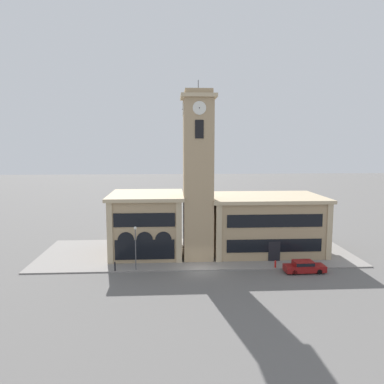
{
  "coord_description": "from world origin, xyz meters",
  "views": [
    {
      "loc": [
        -3.5,
        -42.39,
        14.73
      ],
      "look_at": [
        -0.88,
        2.99,
        9.04
      ],
      "focal_mm": 35.0,
      "sensor_mm": 36.0,
      "label": 1
    }
  ],
  "objects": [
    {
      "name": "bollard",
      "position": [
        -10.07,
        0.31,
        0.67
      ],
      "size": [
        0.18,
        0.18,
        1.06
      ],
      "color": "black",
      "rests_on": "sidewalk_kerb"
    },
    {
      "name": "town_hall_right_wing",
      "position": [
        9.55,
        7.93,
        3.94
      ],
      "size": [
        15.51,
        10.63,
        7.83
      ],
      "color": "tan",
      "rests_on": "ground_plane"
    },
    {
      "name": "town_hall_left_wing",
      "position": [
        -6.75,
        7.92,
        4.15
      ],
      "size": [
        9.9,
        10.63,
        8.24
      ],
      "color": "tan",
      "rests_on": "ground_plane"
    },
    {
      "name": "ground_plane",
      "position": [
        0.0,
        0.0,
        0.0
      ],
      "size": [
        300.0,
        300.0,
        0.0
      ],
      "primitive_type": "plane",
      "color": "#605E5B"
    },
    {
      "name": "parked_car_near",
      "position": [
        11.94,
        -1.17,
        0.72
      ],
      "size": [
        4.74,
        1.89,
        1.39
      ],
      "rotation": [
        0.0,
        0.0,
        0.03
      ],
      "color": "maroon",
      "rests_on": "ground_plane"
    },
    {
      "name": "street_lamp",
      "position": [
        -7.65,
        0.52,
        3.6
      ],
      "size": [
        0.36,
        0.36,
        5.19
      ],
      "color": "#4C4C51",
      "rests_on": "sidewalk_kerb"
    },
    {
      "name": "clock_tower",
      "position": [
        -0.0,
        4.83,
        10.82
      ],
      "size": [
        4.4,
        4.4,
        22.71
      ],
      "color": "tan",
      "rests_on": "ground_plane"
    },
    {
      "name": "sidewalk_kerb",
      "position": [
        0.0,
        7.46,
        0.07
      ],
      "size": [
        41.92,
        14.92,
        0.15
      ],
      "color": "gray",
      "rests_on": "ground_plane"
    },
    {
      "name": "fire_hydrant",
      "position": [
        8.99,
        0.37,
        0.57
      ],
      "size": [
        0.22,
        0.22,
        0.87
      ],
      "color": "red",
      "rests_on": "sidewalk_kerb"
    }
  ]
}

